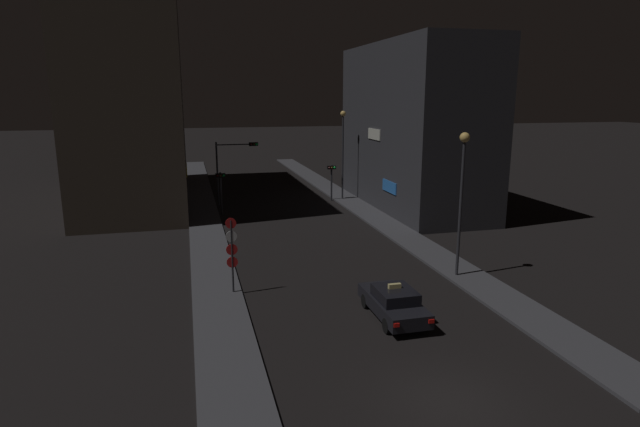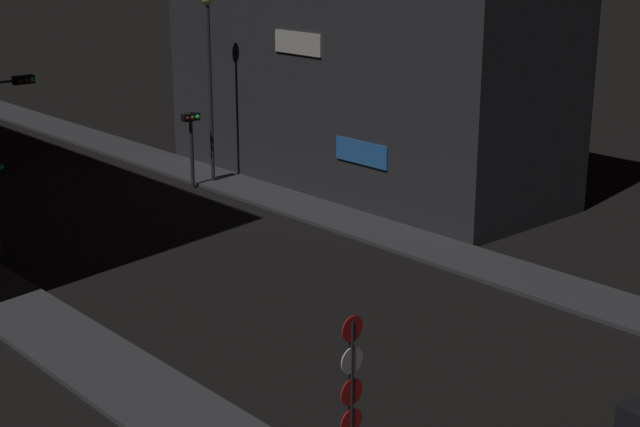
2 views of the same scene
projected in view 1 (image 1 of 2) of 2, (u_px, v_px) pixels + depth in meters
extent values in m
plane|color=black|center=(449.00, 402.00, 16.67)|extent=(300.00, 300.00, 0.00)
cube|color=#424247|center=(203.00, 210.00, 44.56)|extent=(2.41, 66.44, 0.14)
cube|color=#424247|center=(351.00, 202.00, 47.75)|extent=(2.41, 66.44, 0.14)
cube|color=#473D33|center=(134.00, 98.00, 47.20)|extent=(8.40, 25.18, 18.65)
cube|color=yellow|center=(187.00, 170.00, 44.79)|extent=(0.08, 2.80, 0.90)
cube|color=#333338|center=(413.00, 127.00, 44.90)|extent=(6.90, 18.80, 13.89)
cube|color=#337FE5|center=(389.00, 187.00, 41.48)|extent=(0.08, 2.80, 0.90)
cube|color=white|center=(374.00, 134.00, 44.18)|extent=(0.08, 2.80, 0.90)
cube|color=black|center=(393.00, 305.00, 22.89)|extent=(1.81, 4.40, 0.60)
cube|color=black|center=(395.00, 294.00, 22.58)|extent=(1.59, 1.98, 0.50)
cube|color=red|center=(397.00, 325.00, 20.59)|extent=(0.24, 0.06, 0.16)
cube|color=red|center=(431.00, 321.00, 20.95)|extent=(0.24, 0.06, 0.16)
cylinder|color=black|center=(365.00, 301.00, 24.06)|extent=(0.22, 0.64, 0.64)
cylinder|color=black|center=(398.00, 298.00, 24.44)|extent=(0.22, 0.64, 0.64)
cylinder|color=black|center=(387.00, 326.00, 21.48)|extent=(0.22, 0.64, 0.64)
cylinder|color=black|center=(423.00, 322.00, 21.86)|extent=(0.22, 0.64, 0.64)
cube|color=#F4E08C|center=(395.00, 286.00, 22.60)|extent=(0.56, 0.18, 0.20)
cylinder|color=#2D2D33|center=(217.00, 174.00, 46.09)|extent=(0.16, 0.16, 5.62)
cylinder|color=#2D2D33|center=(235.00, 145.00, 45.92)|extent=(3.26, 0.10, 0.10)
cube|color=black|center=(253.00, 144.00, 46.31)|extent=(0.80, 0.28, 0.32)
sphere|color=#3F0C0C|center=(251.00, 144.00, 46.09)|extent=(0.20, 0.20, 0.20)
sphere|color=#3F2D0C|center=(254.00, 144.00, 46.15)|extent=(0.20, 0.20, 0.20)
sphere|color=#19E54C|center=(257.00, 144.00, 46.21)|extent=(0.20, 0.20, 0.20)
cylinder|color=#2D2D33|center=(221.00, 194.00, 42.38)|extent=(0.16, 0.16, 3.55)
cube|color=black|center=(220.00, 175.00, 42.04)|extent=(0.80, 0.28, 0.32)
sphere|color=#3F0C0C|center=(217.00, 176.00, 41.81)|extent=(0.20, 0.20, 0.20)
sphere|color=#3F2D0C|center=(220.00, 176.00, 41.87)|extent=(0.20, 0.20, 0.20)
sphere|color=#19E54C|center=(224.00, 176.00, 41.93)|extent=(0.20, 0.20, 0.20)
cylinder|color=#2D2D33|center=(331.00, 183.00, 48.38)|extent=(0.16, 0.16, 3.36)
cube|color=black|center=(332.00, 167.00, 48.06)|extent=(0.80, 0.28, 0.32)
sphere|color=#3F0C0C|center=(329.00, 168.00, 47.84)|extent=(0.20, 0.20, 0.20)
sphere|color=#3F2D0C|center=(332.00, 168.00, 47.90)|extent=(0.20, 0.20, 0.20)
sphere|color=#19E54C|center=(335.00, 168.00, 47.96)|extent=(0.20, 0.20, 0.20)
cylinder|color=#2D2D33|center=(232.00, 257.00, 25.30)|extent=(0.10, 0.10, 3.63)
cylinder|color=red|center=(231.00, 223.00, 24.92)|extent=(0.52, 0.03, 0.52)
cylinder|color=white|center=(231.00, 236.00, 25.06)|extent=(0.55, 0.03, 0.55)
cylinder|color=red|center=(232.00, 250.00, 25.21)|extent=(0.55, 0.03, 0.55)
cylinder|color=red|center=(232.00, 262.00, 25.35)|extent=(0.55, 0.03, 0.55)
cylinder|color=#2D2D33|center=(460.00, 210.00, 27.36)|extent=(0.16, 0.16, 7.11)
sphere|color=#F9C666|center=(465.00, 137.00, 26.52)|extent=(0.52, 0.52, 0.52)
cylinder|color=#2D2D33|center=(343.00, 158.00, 48.12)|extent=(0.16, 0.16, 7.60)
sphere|color=#F9C666|center=(343.00, 114.00, 47.22)|extent=(0.50, 0.50, 0.50)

